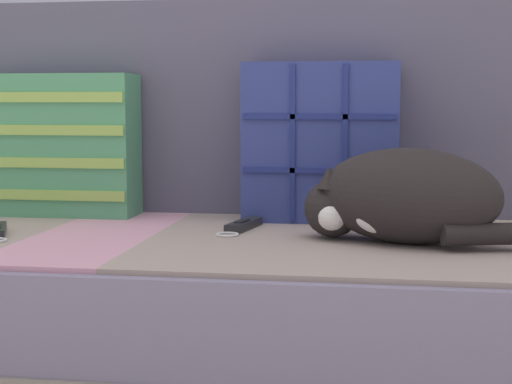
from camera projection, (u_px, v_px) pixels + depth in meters
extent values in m
cube|color=gray|center=(161.00, 346.00, 1.75)|extent=(2.13, 0.86, 0.14)
cube|color=slate|center=(160.00, 276.00, 1.74)|extent=(2.09, 0.84, 0.18)
cube|color=#C6899E|center=(103.00, 233.00, 1.73)|extent=(0.25, 0.76, 0.01)
cube|color=gray|center=(214.00, 236.00, 1.69)|extent=(0.25, 0.76, 0.01)
cube|color=gray|center=(330.00, 240.00, 1.65)|extent=(0.25, 0.76, 0.01)
cube|color=gray|center=(452.00, 243.00, 1.61)|extent=(0.25, 0.76, 0.01)
cube|color=#514C60|center=(196.00, 108.00, 2.05)|extent=(2.09, 0.14, 0.54)
cube|color=navy|center=(321.00, 142.00, 1.86)|extent=(0.37, 0.13, 0.38)
cube|color=navy|center=(318.00, 171.00, 1.80)|extent=(0.35, 0.01, 0.01)
cube|color=navy|center=(292.00, 144.00, 1.81)|extent=(0.01, 0.01, 0.36)
cube|color=navy|center=(319.00, 117.00, 1.79)|extent=(0.35, 0.01, 0.01)
cube|color=navy|center=(345.00, 144.00, 1.79)|extent=(0.01, 0.01, 0.36)
cube|color=#4C9366|center=(55.00, 145.00, 1.97)|extent=(0.42, 0.13, 0.35)
cube|color=#93B751|center=(45.00, 195.00, 1.91)|extent=(0.41, 0.01, 0.02)
cube|color=#93B751|center=(44.00, 163.00, 1.91)|extent=(0.41, 0.01, 0.02)
cube|color=#93B751|center=(43.00, 130.00, 1.90)|extent=(0.41, 0.01, 0.02)
cube|color=#93B751|center=(42.00, 97.00, 1.89)|extent=(0.41, 0.01, 0.02)
ellipsoid|color=black|center=(408.00, 196.00, 1.56)|extent=(0.40, 0.27, 0.19)
sphere|color=black|center=(333.00, 208.00, 1.63)|extent=(0.12, 0.12, 0.12)
sphere|color=white|center=(332.00, 215.00, 1.60)|extent=(0.07, 0.07, 0.07)
ellipsoid|color=white|center=(381.00, 212.00, 1.54)|extent=(0.11, 0.05, 0.09)
cylinder|color=black|center=(485.00, 234.00, 1.49)|extent=(0.17, 0.08, 0.04)
cone|color=black|center=(328.00, 177.00, 1.59)|extent=(0.05, 0.05, 0.05)
cone|color=black|center=(338.00, 175.00, 1.65)|extent=(0.05, 0.05, 0.05)
cube|color=black|center=(244.00, 225.00, 1.76)|extent=(0.06, 0.15, 0.02)
cube|color=black|center=(242.00, 221.00, 1.75)|extent=(0.03, 0.06, 0.00)
cube|color=black|center=(255.00, 220.00, 1.82)|extent=(0.03, 0.01, 0.02)
torus|color=silver|center=(227.00, 234.00, 1.67)|extent=(0.06, 0.06, 0.01)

